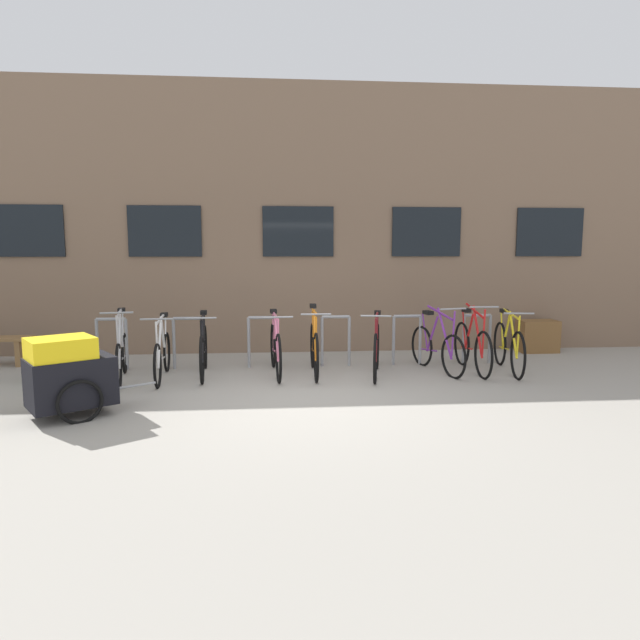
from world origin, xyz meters
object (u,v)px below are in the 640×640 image
(bicycle_red, at_px, (472,346))
(backpack, at_px, (41,366))
(bicycle_silver, at_px, (122,355))
(bicycle_maroon, at_px, (376,349))
(bicycle_black, at_px, (203,350))
(bicycle_yellow, at_px, (508,346))
(bicycle_orange, at_px, (314,348))
(bicycle_purple, at_px, (437,348))
(bicycle_pink, at_px, (276,349))
(bike_trailer, at_px, (69,375))
(bicycle_white, at_px, (162,354))
(planter_box, at_px, (537,336))

(bicycle_red, distance_m, backpack, 6.54)
(bicycle_silver, height_order, bicycle_maroon, bicycle_silver)
(bicycle_black, distance_m, bicycle_maroon, 2.66)
(bicycle_black, xyz_separation_m, bicycle_yellow, (4.79, -0.15, 0.01))
(bicycle_orange, distance_m, bicycle_maroon, 0.96)
(bicycle_purple, bearing_deg, bicycle_silver, -177.99)
(bicycle_red, bearing_deg, bicycle_black, 178.83)
(bicycle_maroon, bearing_deg, bicycle_silver, -179.94)
(bicycle_pink, xyz_separation_m, backpack, (-3.42, -0.22, -0.17))
(bike_trailer, bearing_deg, bicycle_maroon, 24.88)
(bicycle_orange, relative_size, bicycle_red, 1.01)
(bicycle_white, xyz_separation_m, planter_box, (6.62, 1.61, -0.06))
(bicycle_black, height_order, bicycle_orange, bicycle_orange)
(bicycle_silver, height_order, bicycle_purple, bicycle_silver)
(planter_box, bearing_deg, bike_trailer, -154.69)
(bicycle_maroon, height_order, bike_trailer, bicycle_maroon)
(bicycle_orange, relative_size, bike_trailer, 1.29)
(bicycle_white, height_order, backpack, bicycle_white)
(bicycle_black, bearing_deg, bicycle_white, -161.18)
(bike_trailer, bearing_deg, bicycle_black, 58.16)
(bicycle_white, relative_size, bike_trailer, 1.25)
(bicycle_yellow, xyz_separation_m, bicycle_pink, (-3.68, 0.12, -0.00))
(bicycle_red, xyz_separation_m, bicycle_yellow, (0.57, -0.06, -0.00))
(bicycle_purple, distance_m, planter_box, 2.80)
(bicycle_orange, bearing_deg, bicycle_yellow, -1.49)
(bicycle_maroon, bearing_deg, bicycle_pink, 172.91)
(bicycle_red, distance_m, bike_trailer, 5.82)
(bicycle_purple, relative_size, backpack, 3.68)
(bicycle_orange, height_order, bicycle_white, bicycle_orange)
(bicycle_pink, distance_m, bike_trailer, 3.11)
(bicycle_black, xyz_separation_m, bicycle_orange, (1.71, -0.07, 0.01))
(planter_box, bearing_deg, bicycle_yellow, -128.73)
(bicycle_red, xyz_separation_m, bicycle_purple, (-0.56, 0.03, -0.02))
(bicycle_maroon, height_order, bicycle_yellow, bicycle_yellow)
(bicycle_orange, xyz_separation_m, bicycle_yellow, (3.08, -0.08, -0.01))
(bicycle_orange, distance_m, backpack, 4.03)
(bicycle_pink, relative_size, bicycle_white, 1.07)
(bicycle_silver, xyz_separation_m, bicycle_pink, (2.28, 0.20, 0.02))
(bicycle_black, bearing_deg, bicycle_red, -1.17)
(bicycle_maroon, relative_size, bike_trailer, 1.26)
(bicycle_maroon, height_order, bicycle_white, bicycle_maroon)
(bicycle_maroon, distance_m, bike_trailer, 4.33)
(bicycle_white, distance_m, bike_trailer, 1.97)
(bicycle_yellow, distance_m, bike_trailer, 6.35)
(bicycle_purple, height_order, bicycle_yellow, bicycle_purple)
(bicycle_silver, bearing_deg, planter_box, 12.82)
(bicycle_purple, relative_size, bike_trailer, 1.18)
(bicycle_silver, distance_m, bike_trailer, 1.82)
(planter_box, bearing_deg, bicycle_red, -140.53)
(bicycle_black, relative_size, bicycle_orange, 1.01)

